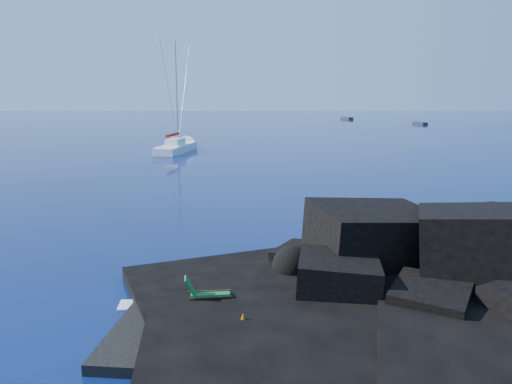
# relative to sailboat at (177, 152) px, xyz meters

# --- Properties ---
(ground) EXTENTS (400.00, 400.00, 0.00)m
(ground) POSITION_rel_sailboat_xyz_m (5.44, -51.70, 0.00)
(ground) COLOR #04133A
(ground) RESTS_ON ground
(headland) EXTENTS (24.00, 24.00, 3.60)m
(headland) POSITION_rel_sailboat_xyz_m (18.44, -48.70, 0.00)
(headland) COLOR black
(headland) RESTS_ON ground
(beach) EXTENTS (9.08, 6.86, 0.70)m
(beach) POSITION_rel_sailboat_xyz_m (9.94, -51.20, 0.00)
(beach) COLOR black
(beach) RESTS_ON ground
(surf_foam) EXTENTS (10.00, 8.00, 0.06)m
(surf_foam) POSITION_rel_sailboat_xyz_m (10.44, -46.70, 0.00)
(surf_foam) COLOR white
(surf_foam) RESTS_ON ground
(sailboat) EXTENTS (5.37, 14.07, 14.44)m
(sailboat) POSITION_rel_sailboat_xyz_m (0.00, 0.00, 0.00)
(sailboat) COLOR white
(sailboat) RESTS_ON ground
(deck_chair) EXTENTS (1.69, 0.91, 1.11)m
(deck_chair) POSITION_rel_sailboat_xyz_m (8.68, -49.55, 0.91)
(deck_chair) COLOR #16632A
(deck_chair) RESTS_ON beach
(towel) EXTENTS (1.85, 1.03, 0.05)m
(towel) POSITION_rel_sailboat_xyz_m (11.64, -51.00, 0.37)
(towel) COLOR silver
(towel) RESTS_ON beach
(sunbather) EXTENTS (1.61, 0.56, 0.21)m
(sunbather) POSITION_rel_sailboat_xyz_m (11.64, -51.00, 0.50)
(sunbather) COLOR tan
(sunbather) RESTS_ON towel
(marker_cone) EXTENTS (0.39, 0.39, 0.49)m
(marker_cone) POSITION_rel_sailboat_xyz_m (9.90, -51.44, 0.59)
(marker_cone) COLOR #DD4D0B
(marker_cone) RESTS_ON beach
(distant_boat_a) EXTENTS (3.04, 5.05, 0.64)m
(distant_boat_a) POSITION_rel_sailboat_xyz_m (37.58, 80.45, 0.00)
(distant_boat_a) COLOR #242529
(distant_boat_a) RESTS_ON ground
(distant_boat_b) EXTENTS (2.57, 4.70, 0.60)m
(distant_boat_b) POSITION_rel_sailboat_xyz_m (51.33, 56.97, 0.00)
(distant_boat_b) COLOR #222327
(distant_boat_b) RESTS_ON ground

